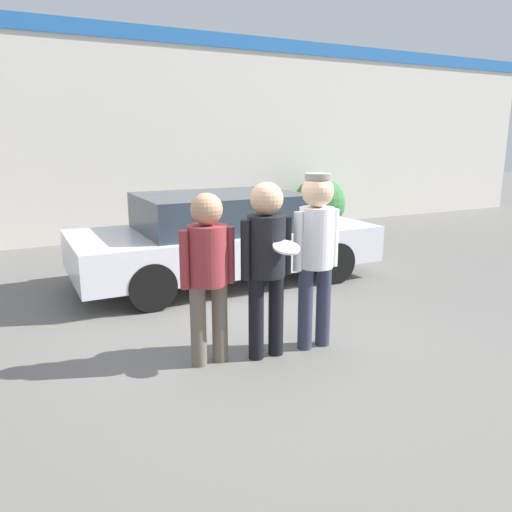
{
  "coord_description": "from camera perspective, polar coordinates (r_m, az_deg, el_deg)",
  "views": [
    {
      "loc": [
        -2.17,
        -4.33,
        2.11
      ],
      "look_at": [
        0.0,
        -0.02,
        0.98
      ],
      "focal_mm": 35.0,
      "sensor_mm": 36.0,
      "label": 1
    }
  ],
  "objects": [
    {
      "name": "person_left",
      "position": [
        4.64,
        -5.53,
        -0.98
      ],
      "size": [
        0.54,
        0.37,
        1.64
      ],
      "color": "#665B4C",
      "rests_on": "ground"
    },
    {
      "name": "ground_plane",
      "position": [
        5.28,
        -0.09,
        -10.37
      ],
      "size": [
        56.0,
        56.0,
        0.0
      ],
      "primitive_type": "plane",
      "color": "#66635E"
    },
    {
      "name": "person_right",
      "position": [
        5.01,
        6.89,
        1.35
      ],
      "size": [
        0.52,
        0.35,
        1.79
      ],
      "color": "#2D3347",
      "rests_on": "ground"
    },
    {
      "name": "storefront_building",
      "position": [
        11.01,
        -15.81,
        13.24
      ],
      "size": [
        24.0,
        0.22,
        4.36
      ],
      "color": "silver",
      "rests_on": "ground"
    },
    {
      "name": "person_middle_with_frisbee",
      "position": [
        4.75,
        1.22,
        0.17
      ],
      "size": [
        0.53,
        0.56,
        1.73
      ],
      "color": "black",
      "rests_on": "ground"
    },
    {
      "name": "shrub",
      "position": [
        12.14,
        7.26,
        6.03
      ],
      "size": [
        1.24,
        1.24,
        1.24
      ],
      "color": "#387A3D",
      "rests_on": "ground"
    },
    {
      "name": "parked_car_near",
      "position": [
        7.54,
        -3.69,
        2.21
      ],
      "size": [
        4.48,
        1.95,
        1.33
      ],
      "color": "silver",
      "rests_on": "ground"
    }
  ]
}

